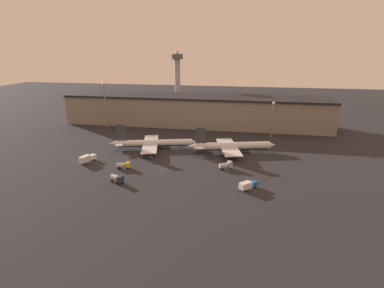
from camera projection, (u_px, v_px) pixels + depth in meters
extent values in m
plane|color=#26262B|center=(162.00, 170.00, 125.58)|extent=(600.00, 600.00, 0.00)
cube|color=gray|center=(195.00, 111.00, 197.96)|extent=(171.03, 26.74, 18.30)
cube|color=black|center=(195.00, 97.00, 195.00)|extent=(171.03, 28.74, 1.20)
cylinder|color=silver|center=(154.00, 143.00, 151.60)|extent=(37.82, 12.91, 3.27)
cylinder|color=#333842|center=(154.00, 144.00, 151.77)|extent=(35.84, 11.95, 2.78)
cone|color=silver|center=(194.00, 142.00, 153.03)|extent=(4.59, 4.01, 3.11)
cone|color=silver|center=(114.00, 143.00, 150.08)|extent=(5.46, 3.94, 2.78)
cube|color=#333842|center=(121.00, 133.00, 148.70)|extent=(4.53, 1.55, 8.21)
cube|color=silver|center=(120.00, 143.00, 150.25)|extent=(6.00, 11.58, 0.24)
cube|color=silver|center=(150.00, 144.00, 151.58)|extent=(14.83, 31.69, 0.36)
cylinder|color=gray|center=(154.00, 141.00, 160.23)|extent=(3.94, 2.66, 1.80)
cylinder|color=gray|center=(152.00, 151.00, 143.81)|extent=(3.94, 2.66, 1.80)
cylinder|color=black|center=(181.00, 147.00, 153.27)|extent=(0.50, 0.50, 1.47)
cylinder|color=black|center=(151.00, 147.00, 153.43)|extent=(0.50, 0.50, 1.47)
cylinder|color=black|center=(150.00, 148.00, 150.94)|extent=(0.50, 0.50, 1.47)
cylinder|color=silver|center=(232.00, 146.00, 145.61)|extent=(36.80, 13.03, 3.70)
cylinder|color=#333842|center=(232.00, 147.00, 145.80)|extent=(34.86, 12.02, 3.15)
cone|color=silver|center=(272.00, 145.00, 147.01)|extent=(5.19, 4.53, 3.52)
cone|color=silver|center=(192.00, 146.00, 144.11)|extent=(6.17, 4.46, 3.15)
cube|color=#333842|center=(201.00, 135.00, 142.77)|extent=(5.11, 1.71, 7.63)
cube|color=silver|center=(199.00, 146.00, 144.27)|extent=(6.13, 10.63, 0.24)
cube|color=silver|center=(228.00, 147.00, 145.62)|extent=(14.96, 28.99, 0.36)
cylinder|color=gray|center=(228.00, 144.00, 153.48)|extent=(4.45, 3.01, 2.04)
cylinder|color=gray|center=(234.00, 155.00, 138.68)|extent=(4.45, 3.01, 2.04)
cylinder|color=black|center=(258.00, 150.00, 147.35)|extent=(0.50, 0.50, 1.67)
cylinder|color=black|center=(228.00, 150.00, 147.70)|extent=(0.50, 0.50, 1.67)
cylinder|color=black|center=(229.00, 152.00, 144.89)|extent=(0.50, 0.50, 1.67)
cube|color=#282D38|center=(120.00, 179.00, 112.42)|extent=(2.43, 2.83, 2.34)
cylinder|color=#B7B7BC|center=(115.00, 177.00, 114.05)|extent=(4.08, 3.41, 2.16)
cylinder|color=black|center=(122.00, 182.00, 113.68)|extent=(1.07, 0.92, 0.90)
cylinder|color=black|center=(118.00, 183.00, 112.28)|extent=(1.07, 0.92, 0.90)
cylinder|color=black|center=(116.00, 179.00, 115.65)|extent=(1.07, 0.92, 0.90)
cylinder|color=black|center=(112.00, 181.00, 114.24)|extent=(1.07, 0.92, 0.90)
cube|color=gold|center=(128.00, 165.00, 126.76)|extent=(2.14, 2.54, 2.05)
cylinder|color=#B7B7BC|center=(121.00, 165.00, 126.47)|extent=(3.90, 2.89, 1.96)
cylinder|color=black|center=(128.00, 167.00, 127.91)|extent=(1.02, 0.78, 0.90)
cylinder|color=black|center=(127.00, 168.00, 126.36)|extent=(1.02, 0.78, 0.90)
cylinder|color=black|center=(119.00, 167.00, 127.52)|extent=(1.02, 0.78, 0.90)
cylinder|color=black|center=(119.00, 169.00, 125.98)|extent=(1.02, 0.78, 0.90)
cube|color=#195199|center=(253.00, 183.00, 109.50)|extent=(3.22, 3.23, 1.71)
cube|color=silver|center=(245.00, 185.00, 107.31)|extent=(4.90, 4.86, 2.28)
cylinder|color=black|center=(251.00, 186.00, 110.42)|extent=(1.06, 1.05, 0.90)
cylinder|color=black|center=(255.00, 187.00, 109.02)|extent=(1.06, 1.05, 0.90)
cylinder|color=black|center=(242.00, 189.00, 107.94)|extent=(1.06, 1.05, 0.90)
cylinder|color=black|center=(245.00, 191.00, 106.53)|extent=(1.06, 1.05, 0.90)
cube|color=white|center=(93.00, 157.00, 136.22)|extent=(3.06, 3.06, 2.03)
cube|color=silver|center=(85.00, 159.00, 132.56)|extent=(3.92, 5.46, 2.70)
cylinder|color=black|center=(91.00, 159.00, 136.84)|extent=(0.87, 1.05, 0.90)
cylinder|color=black|center=(94.00, 160.00, 135.98)|extent=(0.87, 1.05, 0.90)
cylinder|color=black|center=(82.00, 163.00, 132.63)|extent=(0.87, 1.05, 0.90)
cylinder|color=black|center=(85.00, 163.00, 131.77)|extent=(0.87, 1.05, 0.90)
cube|color=#9EA3A8|center=(230.00, 164.00, 126.56)|extent=(2.43, 2.76, 2.56)
cylinder|color=#B7B7BC|center=(223.00, 166.00, 125.85)|extent=(4.02, 3.40, 2.07)
cylinder|color=black|center=(228.00, 167.00, 127.76)|extent=(1.06, 0.92, 0.90)
cylinder|color=black|center=(230.00, 168.00, 126.18)|extent=(1.06, 0.92, 0.90)
cylinder|color=black|center=(220.00, 168.00, 126.80)|extent=(1.06, 0.92, 0.90)
cylinder|color=black|center=(222.00, 169.00, 125.23)|extent=(1.06, 0.92, 0.90)
cylinder|color=slate|center=(106.00, 107.00, 186.42)|extent=(0.70, 0.70, 27.59)
sphere|color=beige|center=(103.00, 84.00, 182.04)|extent=(1.80, 1.80, 1.80)
cylinder|color=slate|center=(272.00, 121.00, 170.16)|extent=(0.70, 0.70, 19.02)
sphere|color=beige|center=(274.00, 103.00, 167.08)|extent=(1.80, 1.80, 1.80)
cylinder|color=#99999E|center=(178.00, 86.00, 240.09)|extent=(4.40, 4.40, 40.74)
cylinder|color=#4C515B|center=(177.00, 57.00, 233.29)|extent=(9.00, 9.00, 4.00)
sphere|color=silver|center=(177.00, 52.00, 232.31)|extent=(3.20, 3.20, 3.20)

